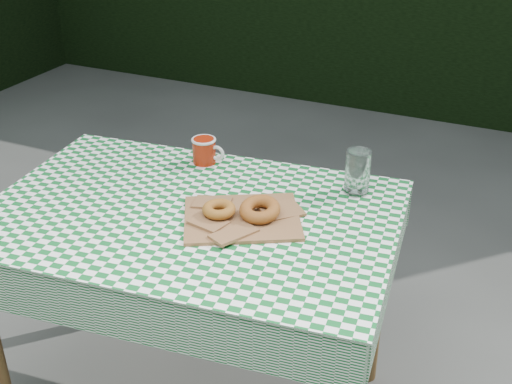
# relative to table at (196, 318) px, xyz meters

# --- Properties ---
(table) EXTENTS (1.20, 0.87, 0.75)m
(table) POSITION_rel_table_xyz_m (0.00, 0.00, 0.00)
(table) COLOR brown
(table) RESTS_ON ground
(tablecloth) EXTENTS (1.22, 0.89, 0.01)m
(tablecloth) POSITION_rel_table_xyz_m (0.00, 0.00, 0.38)
(tablecloth) COLOR #0D5722
(tablecloth) RESTS_ON table
(paper_bag) EXTENTS (0.39, 0.37, 0.02)m
(paper_bag) POSITION_rel_table_xyz_m (0.15, 0.02, 0.39)
(paper_bag) COLOR brown
(paper_bag) RESTS_ON tablecloth
(bagel_front) EXTENTS (0.10, 0.10, 0.03)m
(bagel_front) POSITION_rel_table_xyz_m (0.09, -0.00, 0.41)
(bagel_front) COLOR #A15D21
(bagel_front) RESTS_ON paper_bag
(bagel_back) EXTENTS (0.12, 0.12, 0.04)m
(bagel_back) POSITION_rel_table_xyz_m (0.20, 0.04, 0.42)
(bagel_back) COLOR brown
(bagel_back) RESTS_ON paper_bag
(coffee_mug) EXTENTS (0.15, 0.15, 0.08)m
(coffee_mug) POSITION_rel_table_xyz_m (-0.11, 0.30, 0.42)
(coffee_mug) COLOR maroon
(coffee_mug) RESTS_ON tablecloth
(drinking_glass) EXTENTS (0.09, 0.09, 0.13)m
(drinking_glass) POSITION_rel_table_xyz_m (0.39, 0.30, 0.45)
(drinking_glass) COLOR silver
(drinking_glass) RESTS_ON tablecloth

